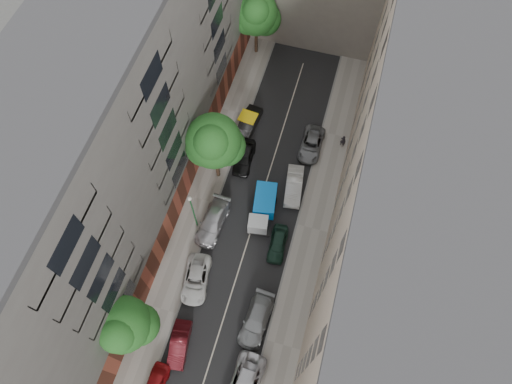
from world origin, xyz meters
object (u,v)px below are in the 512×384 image
(car_left_5, at_px, (248,124))
(tarp_truck, at_px, (263,208))
(car_left_3, at_px, (213,222))
(tree_near, at_px, (124,326))
(lamp_post, at_px, (193,209))
(car_left_2, at_px, (196,279))
(car_right_2, at_px, (278,244))
(tree_far, at_px, (257,15))
(pedestrian, at_px, (343,141))
(car_right_1, at_px, (256,320))
(car_right_3, at_px, (294,186))
(tree_mid, at_px, (214,143))
(car_left_1, at_px, (179,344))
(car_left_4, at_px, (244,157))
(car_right_4, at_px, (311,144))

(car_left_5, bearing_deg, tarp_truck, -59.14)
(car_left_3, height_order, tree_near, tree_near)
(lamp_post, bearing_deg, car_left_3, 18.34)
(car_left_2, distance_m, car_left_3, 5.61)
(car_right_2, xyz_separation_m, lamp_post, (-7.84, -0.08, 3.12))
(tree_near, bearing_deg, tree_far, 88.84)
(car_left_5, xyz_separation_m, pedestrian, (9.97, 0.46, 0.20))
(tarp_truck, xyz_separation_m, lamp_post, (-5.64, -2.96, 2.55))
(car_right_1, height_order, tree_far, tree_far)
(car_right_3, bearing_deg, tree_mid, 177.08)
(car_right_3, distance_m, tree_mid, 9.24)
(lamp_post, xyz_separation_m, pedestrian, (11.44, 12.59, -2.82))
(car_left_5, distance_m, car_right_3, 8.64)
(car_right_1, relative_size, tree_near, 0.66)
(pedestrian, bearing_deg, tree_near, 82.73)
(car_left_3, bearing_deg, tarp_truck, 34.76)
(tree_near, bearing_deg, tree_mid, 84.55)
(car_left_3, bearing_deg, car_right_2, 0.64)
(car_right_1, relative_size, lamp_post, 0.85)
(car_left_1, relative_size, pedestrian, 2.49)
(car_left_4, height_order, car_right_2, car_left_4)
(tarp_truck, relative_size, car_right_4, 1.09)
(car_left_1, bearing_deg, car_right_1, 24.87)
(car_left_4, relative_size, pedestrian, 2.68)
(car_right_1, height_order, pedestrian, pedestrian)
(car_right_4, bearing_deg, tree_near, -112.85)
(car_left_4, bearing_deg, car_right_2, -58.08)
(car_left_1, bearing_deg, car_left_4, 81.80)
(car_right_4, relative_size, pedestrian, 2.88)
(car_left_1, relative_size, lamp_post, 0.69)
(tree_far, relative_size, pedestrian, 4.97)
(tarp_truck, relative_size, car_left_1, 1.26)
(car_left_5, relative_size, car_right_3, 1.01)
(tarp_truck, bearing_deg, car_left_3, -157.97)
(car_left_1, xyz_separation_m, car_left_2, (-0.51, 5.60, -0.00))
(car_left_3, xyz_separation_m, car_right_2, (6.40, -0.40, -0.10))
(car_left_4, height_order, lamp_post, lamp_post)
(lamp_post, bearing_deg, car_right_2, 0.57)
(tree_far, bearing_deg, car_left_3, -84.77)
(car_right_3, bearing_deg, car_left_2, -126.04)
(car_left_5, xyz_separation_m, tree_far, (-2.05, 10.45, 4.72))
(car_left_1, distance_m, car_left_5, 22.86)
(car_right_1, xyz_separation_m, car_right_3, (0.00, 13.35, 0.02))
(tree_near, relative_size, pedestrian, 4.68)
(car_left_4, distance_m, car_right_2, 9.77)
(tarp_truck, height_order, lamp_post, lamp_post)
(car_left_2, distance_m, pedestrian, 20.20)
(car_right_2, distance_m, tree_near, 15.12)
(car_right_1, relative_size, car_right_4, 1.07)
(tree_near, relative_size, tree_mid, 0.85)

